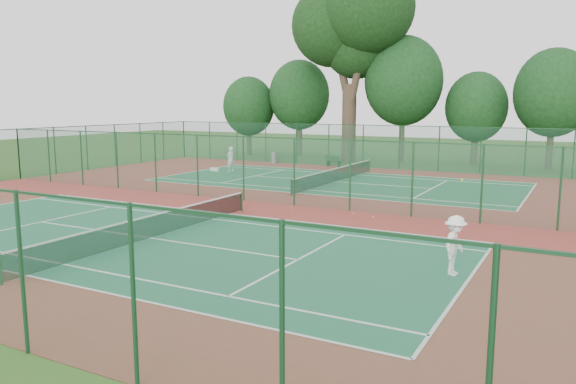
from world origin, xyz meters
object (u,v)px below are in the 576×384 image
at_px(kit_bag, 215,169).
at_px(player_far, 231,159).
at_px(player_near, 455,245).
at_px(trash_bin, 274,158).
at_px(big_tree, 353,23).
at_px(bench, 333,161).

bearing_deg(kit_bag, player_far, 10.05).
relative_size(player_near, kit_bag, 2.49).
distance_m(player_far, trash_bin, 6.71).
height_order(player_near, player_far, player_far).
height_order(kit_bag, big_tree, big_tree).
height_order(player_near, big_tree, big_tree).
bearing_deg(kit_bag, trash_bin, 77.55).
relative_size(player_near, big_tree, 0.11).
bearing_deg(kit_bag, bench, 44.86).
height_order(player_near, kit_bag, player_near).
distance_m(player_far, kit_bag, 1.56).
bearing_deg(player_far, kit_bag, -66.00).
xyz_separation_m(trash_bin, kit_bag, (-1.30, -6.97, -0.37)).
bearing_deg(player_near, bench, 36.19).
distance_m(player_near, trash_bin, 32.67).
height_order(trash_bin, big_tree, big_tree).
relative_size(player_near, bench, 1.18).
relative_size(trash_bin, bench, 0.65).
bearing_deg(trash_bin, kit_bag, -100.55).
bearing_deg(trash_bin, player_far, -89.99).
bearing_deg(kit_bag, player_near, -41.51).
xyz_separation_m(kit_bag, big_tree, (6.50, 11.81, 11.95)).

